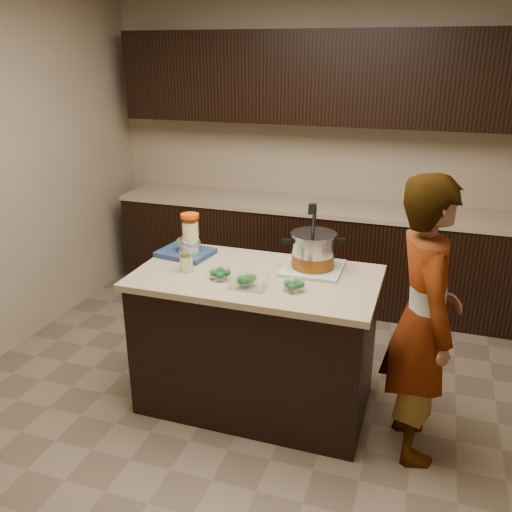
# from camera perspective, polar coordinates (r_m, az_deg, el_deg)

# --- Properties ---
(ground_plane) EXTENTS (4.00, 4.00, 0.00)m
(ground_plane) POSITION_cam_1_polar(r_m,az_deg,el_deg) (3.69, 0.00, -14.96)
(ground_plane) COLOR brown
(ground_plane) RESTS_ON ground
(room_shell) EXTENTS (4.04, 4.04, 2.72)m
(room_shell) POSITION_cam_1_polar(r_m,az_deg,el_deg) (3.03, 0.00, 12.37)
(room_shell) COLOR tan
(room_shell) RESTS_ON ground
(back_cabinets) EXTENTS (3.60, 0.63, 2.33)m
(back_cabinets) POSITION_cam_1_polar(r_m,az_deg,el_deg) (4.84, 6.57, 6.06)
(back_cabinets) COLOR black
(back_cabinets) RESTS_ON ground
(island) EXTENTS (1.46, 0.81, 0.90)m
(island) POSITION_cam_1_polar(r_m,az_deg,el_deg) (3.45, 0.00, -8.85)
(island) COLOR black
(island) RESTS_ON ground
(dish_towel) EXTENTS (0.36, 0.36, 0.02)m
(dish_towel) POSITION_cam_1_polar(r_m,az_deg,el_deg) (3.34, 5.97, -1.27)
(dish_towel) COLOR #658E5F
(dish_towel) RESTS_ON island
(stock_pot) EXTENTS (0.37, 0.36, 0.39)m
(stock_pot) POSITION_cam_1_polar(r_m,az_deg,el_deg) (3.30, 6.04, 0.36)
(stock_pot) COLOR #B7B7BC
(stock_pot) RESTS_ON dish_towel
(lemonade_pitcher) EXTENTS (0.13, 0.13, 0.28)m
(lemonade_pitcher) POSITION_cam_1_polar(r_m,az_deg,el_deg) (3.52, -6.89, 1.98)
(lemonade_pitcher) COLOR #E3E28B
(lemonade_pitcher) RESTS_ON island
(mason_jar) EXTENTS (0.11, 0.11, 0.14)m
(mason_jar) POSITION_cam_1_polar(r_m,az_deg,el_deg) (3.32, -7.36, -0.50)
(mason_jar) COLOR #E3E28B
(mason_jar) RESTS_ON island
(broccoli_tub_left) EXTENTS (0.14, 0.14, 0.06)m
(broccoli_tub_left) POSITION_cam_1_polar(r_m,az_deg,el_deg) (3.19, -3.77, -1.97)
(broccoli_tub_left) COLOR silver
(broccoli_tub_left) RESTS_ON island
(broccoli_tub_right) EXTENTS (0.16, 0.16, 0.06)m
(broccoli_tub_right) POSITION_cam_1_polar(r_m,az_deg,el_deg) (3.04, 4.03, -3.19)
(broccoli_tub_right) COLOR silver
(broccoli_tub_right) RESTS_ON island
(broccoli_tub_rect) EXTENTS (0.21, 0.16, 0.07)m
(broccoli_tub_rect) POSITION_cam_1_polar(r_m,az_deg,el_deg) (3.07, -0.77, -2.71)
(broccoli_tub_rect) COLOR silver
(broccoli_tub_rect) RESTS_ON island
(blue_tray) EXTENTS (0.37, 0.31, 0.13)m
(blue_tray) POSITION_cam_1_polar(r_m,az_deg,el_deg) (3.57, -7.30, 0.73)
(blue_tray) COLOR navy
(blue_tray) RESTS_ON island
(person) EXTENTS (0.54, 0.67, 1.61)m
(person) POSITION_cam_1_polar(r_m,az_deg,el_deg) (3.05, 17.16, -6.59)
(person) COLOR gray
(person) RESTS_ON ground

